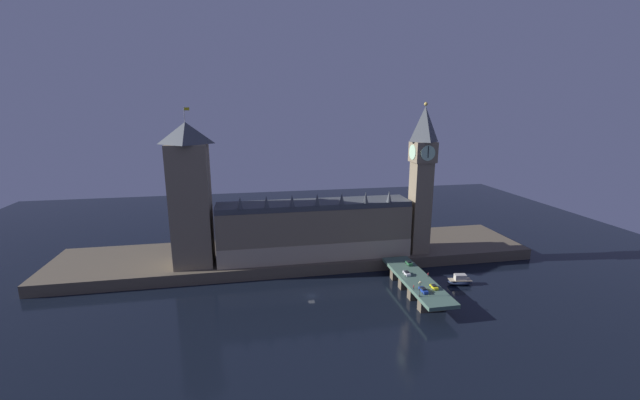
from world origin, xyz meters
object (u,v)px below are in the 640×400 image
(car_southbound_lead, at_px, (434,287))
(street_lamp_near, at_px, (420,287))
(clock_tower, at_px, (422,176))
(car_northbound_trail, at_px, (423,290))
(car_northbound_lead, at_px, (407,273))
(pedestrian_near_rail, at_px, (414,287))
(boat_downstream, at_px, (460,281))
(car_southbound_trail, at_px, (409,263))
(pedestrian_mid_walk, at_px, (428,274))
(victoria_tower, at_px, (190,195))

(car_southbound_lead, distance_m, street_lamp_near, 9.91)
(clock_tower, xyz_separation_m, car_northbound_trail, (-16.72, -42.28, -34.37))
(car_northbound_trail, height_order, street_lamp_near, street_lamp_near)
(car_northbound_lead, height_order, pedestrian_near_rail, pedestrian_near_rail)
(pedestrian_near_rail, xyz_separation_m, street_lamp_near, (-0.40, -5.87, 2.75))
(car_northbound_lead, relative_size, car_southbound_lead, 1.06)
(car_southbound_lead, bearing_deg, pedestrian_near_rail, 173.49)
(car_northbound_lead, relative_size, car_northbound_trail, 0.85)
(car_southbound_lead, distance_m, boat_downstream, 23.42)
(street_lamp_near, bearing_deg, car_northbound_trail, 46.30)
(car_southbound_trail, relative_size, street_lamp_near, 0.67)
(clock_tower, height_order, car_northbound_trail, clock_tower)
(car_northbound_trail, xyz_separation_m, pedestrian_near_rail, (-2.54, 2.79, 0.20))
(clock_tower, xyz_separation_m, boat_downstream, (6.87, -27.02, -39.71))
(car_northbound_lead, bearing_deg, pedestrian_near_rail, -101.54)
(clock_tower, distance_m, pedestrian_near_rail, 55.66)
(pedestrian_mid_walk, bearing_deg, victoria_tower, 159.77)
(car_northbound_trail, relative_size, pedestrian_near_rail, 2.70)
(pedestrian_mid_walk, distance_m, boat_downstream, 17.20)
(victoria_tower, distance_m, pedestrian_near_rail, 97.00)
(clock_tower, bearing_deg, street_lamp_near, -113.43)
(car_southbound_lead, height_order, car_southbound_trail, car_southbound_trail)
(car_southbound_lead, distance_m, pedestrian_mid_walk, 10.50)
(car_southbound_lead, distance_m, pedestrian_near_rail, 7.66)
(victoria_tower, bearing_deg, car_northbound_trail, -28.58)
(car_southbound_lead, bearing_deg, boat_downstream, 35.76)
(car_northbound_trail, distance_m, pedestrian_near_rail, 3.78)
(victoria_tower, height_order, car_northbound_lead, victoria_tower)
(car_northbound_trail, height_order, car_southbound_lead, car_northbound_trail)
(clock_tower, xyz_separation_m, car_northbound_lead, (-16.72, -27.06, -34.38))
(car_southbound_trail, distance_m, pedestrian_mid_walk, 13.00)
(car_northbound_trail, relative_size, pedestrian_mid_walk, 2.74)
(car_northbound_lead, relative_size, street_lamp_near, 0.69)
(pedestrian_near_rail, relative_size, boat_downstream, 0.16)
(car_southbound_lead, relative_size, street_lamp_near, 0.65)
(car_southbound_lead, relative_size, boat_downstream, 0.36)
(boat_downstream, bearing_deg, car_southbound_trail, 152.60)
(pedestrian_mid_walk, bearing_deg, car_southbound_trail, 101.25)
(clock_tower, height_order, car_northbound_lead, clock_tower)
(victoria_tower, height_order, car_southbound_trail, victoria_tower)
(car_northbound_trail, xyz_separation_m, car_southbound_trail, (5.07, 24.86, -0.01))
(car_northbound_lead, xyz_separation_m, street_lamp_near, (-2.94, -18.29, 2.96))
(pedestrian_near_rail, bearing_deg, car_northbound_lead, 78.46)
(car_southbound_lead, xyz_separation_m, car_southbound_trail, (0.00, 22.94, 0.06))
(car_northbound_lead, height_order, boat_downstream, car_northbound_lead)
(victoria_tower, distance_m, car_southbound_trail, 96.46)
(clock_tower, xyz_separation_m, victoria_tower, (-101.30, 3.80, -5.82))
(victoria_tower, xyz_separation_m, pedestrian_mid_walk, (92.19, -33.97, -28.37))
(pedestrian_mid_walk, bearing_deg, car_northbound_trail, -122.13)
(car_northbound_lead, relative_size, pedestrian_near_rail, 2.29)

